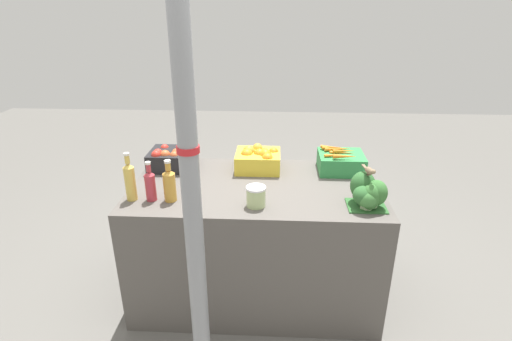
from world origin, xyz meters
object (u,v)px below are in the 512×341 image
at_px(apple_crate, 172,158).
at_px(pickle_jar, 256,196).
at_px(sparrow_bird, 370,171).
at_px(juice_bottle_ruby, 150,185).
at_px(juice_bottle_amber, 169,184).
at_px(juice_bottle_golden, 130,180).
at_px(orange_crate, 258,159).
at_px(carrot_crate, 341,162).
at_px(broccoli_pile, 368,193).
at_px(support_pole, 189,158).

bearing_deg(apple_crate, pickle_jar, -40.94).
height_order(apple_crate, sparrow_bird, sparrow_bird).
xyz_separation_m(juice_bottle_ruby, juice_bottle_amber, (0.11, 0.00, 0.01)).
relative_size(apple_crate, juice_bottle_ruby, 1.26).
bearing_deg(juice_bottle_amber, juice_bottle_golden, 180.00).
bearing_deg(orange_crate, carrot_crate, 0.26).
relative_size(apple_crate, sparrow_bird, 2.32).
bearing_deg(broccoli_pile, sparrow_bird, 96.11).
height_order(orange_crate, juice_bottle_golden, juice_bottle_golden).
bearing_deg(juice_bottle_amber, pickle_jar, -4.59).
bearing_deg(broccoli_pile, carrot_crate, 97.78).
distance_m(support_pole, apple_crate, 1.15).
height_order(broccoli_pile, juice_bottle_ruby, juice_bottle_ruby).
xyz_separation_m(orange_crate, juice_bottle_ruby, (-0.61, -0.50, 0.02)).
height_order(pickle_jar, sparrow_bird, sparrow_bird).
relative_size(support_pole, apple_crate, 8.52).
bearing_deg(support_pole, apple_crate, 109.61).
distance_m(support_pole, orange_crate, 1.12).
distance_m(support_pole, juice_bottle_amber, 0.68).
distance_m(carrot_crate, juice_bottle_ruby, 1.29).
bearing_deg(support_pole, broccoli_pile, 28.19).
xyz_separation_m(juice_bottle_ruby, pickle_jar, (0.62, -0.04, -0.04)).
relative_size(support_pole, sparrow_bird, 19.80).
relative_size(orange_crate, pickle_jar, 2.54).
height_order(orange_crate, broccoli_pile, broccoli_pile).
distance_m(juice_bottle_golden, juice_bottle_amber, 0.23).
bearing_deg(juice_bottle_ruby, pickle_jar, -3.75).
xyz_separation_m(apple_crate, juice_bottle_amber, (0.11, -0.50, 0.03)).
bearing_deg(apple_crate, sparrow_bird, -22.54).
distance_m(pickle_jar, sparrow_bird, 0.65).
distance_m(orange_crate, sparrow_bird, 0.84).
relative_size(apple_crate, broccoli_pile, 1.36).
xyz_separation_m(orange_crate, broccoli_pile, (0.64, -0.53, 0.02)).
xyz_separation_m(juice_bottle_amber, sparrow_bird, (1.14, -0.02, 0.12)).
bearing_deg(broccoli_pile, pickle_jar, -179.01).
height_order(support_pole, pickle_jar, support_pole).
xyz_separation_m(support_pole, carrot_crate, (0.82, 1.02, -0.41)).
distance_m(orange_crate, pickle_jar, 0.54).
xyz_separation_m(support_pole, pickle_jar, (0.26, 0.47, -0.41)).
xyz_separation_m(broccoli_pile, juice_bottle_amber, (-1.14, 0.03, 0.01)).
bearing_deg(orange_crate, broccoli_pile, -39.57).
distance_m(carrot_crate, broccoli_pile, 0.54).
bearing_deg(juice_bottle_golden, carrot_crate, 21.22).
bearing_deg(pickle_jar, broccoli_pile, 0.99).
bearing_deg(broccoli_pile, support_pole, -151.81).
bearing_deg(juice_bottle_ruby, broccoli_pile, -1.36).
relative_size(juice_bottle_golden, pickle_jar, 2.45).
bearing_deg(orange_crate, support_pole, -103.93).
distance_m(juice_bottle_amber, sparrow_bird, 1.15).
relative_size(support_pole, juice_bottle_amber, 10.23).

